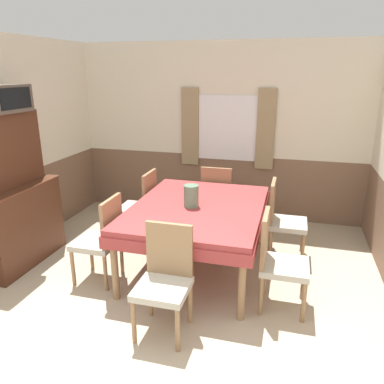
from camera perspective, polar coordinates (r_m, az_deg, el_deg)
The scene contains 12 objects.
wall_back at distance 5.73m, azimuth 4.17°, elevation 9.10°, with size 4.72×0.09×2.60m.
wall_left at distance 4.98m, azimuth -26.44°, elevation 5.91°, with size 0.05×4.18×2.60m.
dining_table at distance 4.18m, azimuth 0.88°, elevation -3.33°, with size 1.44×1.86×0.76m.
chair_right_near at distance 3.64m, azimuth 12.87°, elevation -9.88°, with size 0.44×0.44×0.95m.
chair_head_window at distance 5.26m, azimuth 3.92°, elevation -0.65°, with size 0.44×0.44×0.95m.
chair_head_near at distance 3.28m, azimuth -4.13°, elevation -12.75°, with size 0.44×0.44×0.95m.
chair_left_near at distance 4.10m, azimuth -13.55°, elevation -6.70°, with size 0.44×0.44×0.95m.
chair_left_far at distance 4.99m, azimuth -7.74°, elevation -1.83°, with size 0.44×0.44×0.95m.
chair_right_far at distance 4.62m, azimuth 13.58°, elevation -3.81°, with size 0.44×0.44×0.95m.
sideboard at distance 4.74m, azimuth -25.53°, elevation -1.59°, with size 0.46×1.12×1.75m.
tv at distance 4.56m, azimuth -26.64°, elevation 12.59°, with size 0.29×0.56×0.29m.
vase at distance 4.08m, azimuth -0.12°, elevation -0.59°, with size 0.16×0.16×0.24m.
Camera 1 is at (1.10, -1.75, 2.18)m, focal length 35.00 mm.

